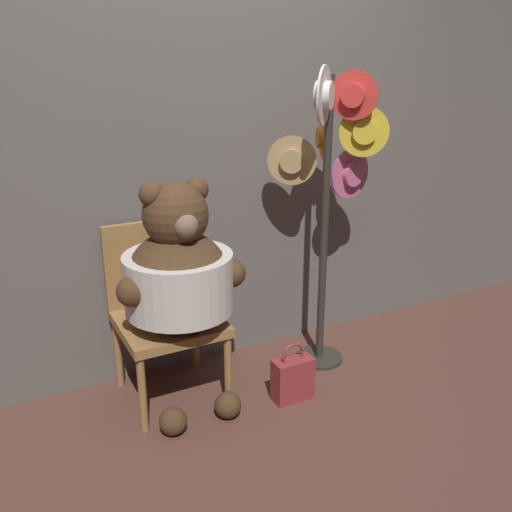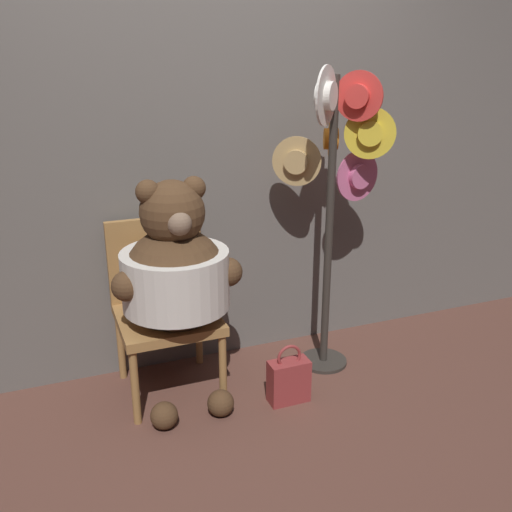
{
  "view_description": "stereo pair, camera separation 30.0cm",
  "coord_description": "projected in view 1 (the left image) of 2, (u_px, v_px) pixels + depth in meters",
  "views": [
    {
      "loc": [
        -1.11,
        -2.31,
        1.76
      ],
      "look_at": [
        0.19,
        0.2,
        0.74
      ],
      "focal_mm": 40.0,
      "sensor_mm": 36.0,
      "label": 1
    },
    {
      "loc": [
        -0.84,
        -2.43,
        1.76
      ],
      "look_at": [
        0.19,
        0.2,
        0.74
      ],
      "focal_mm": 40.0,
      "sensor_mm": 36.0,
      "label": 2
    }
  ],
  "objects": [
    {
      "name": "ground_plane",
      "position": [
        242.0,
        405.0,
        3.01
      ],
      "size": [
        14.0,
        14.0,
        0.0
      ],
      "primitive_type": "plane",
      "color": "brown"
    },
    {
      "name": "wall_back",
      "position": [
        192.0,
        168.0,
        3.13
      ],
      "size": [
        8.0,
        0.1,
        2.32
      ],
      "color": "#66605B",
      "rests_on": "ground_plane"
    },
    {
      "name": "chair",
      "position": [
        163.0,
        306.0,
        3.0
      ],
      "size": [
        0.51,
        0.52,
        0.92
      ],
      "color": "#9E703D",
      "rests_on": "ground_plane"
    },
    {
      "name": "teddy_bear",
      "position": [
        179.0,
        276.0,
        2.8
      ],
      "size": [
        0.65,
        0.58,
        1.2
      ],
      "color": "#4C331E",
      "rests_on": "ground_plane"
    },
    {
      "name": "hat_display_rack",
      "position": [
        331.0,
        175.0,
        3.08
      ],
      "size": [
        0.59,
        0.43,
        1.7
      ],
      "color": "#332D28",
      "rests_on": "ground_plane"
    },
    {
      "name": "handbag_on_ground",
      "position": [
        293.0,
        378.0,
        3.03
      ],
      "size": [
        0.22,
        0.11,
        0.33
      ],
      "color": "maroon",
      "rests_on": "ground_plane"
    }
  ]
}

